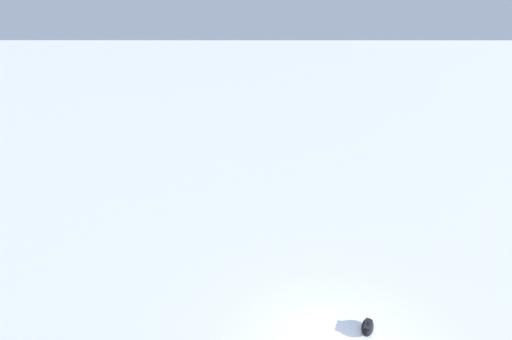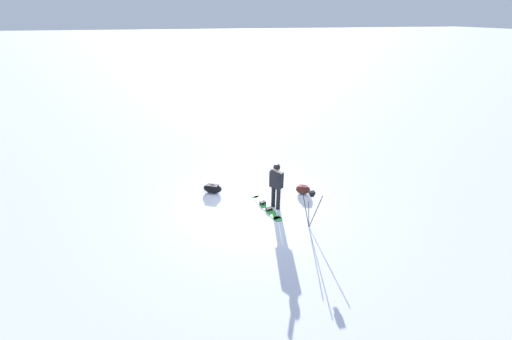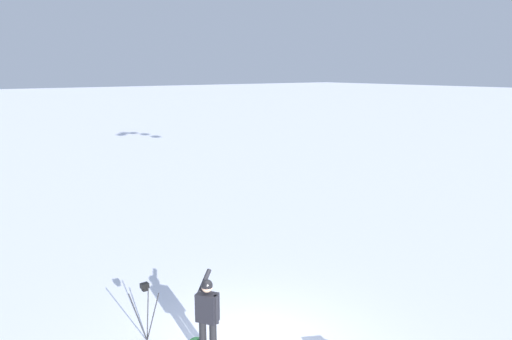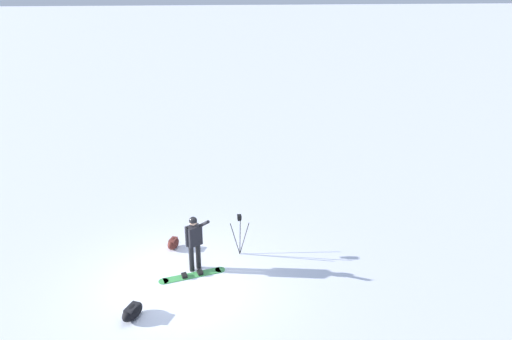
% 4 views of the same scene
% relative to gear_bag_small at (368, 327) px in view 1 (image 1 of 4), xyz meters
% --- Properties ---
extents(gear_bag_small, '(0.63, 0.78, 0.32)m').
position_rel_gear_bag_small_xyz_m(gear_bag_small, '(0.00, 0.00, 0.00)').
color(gear_bag_small, black).
rests_on(gear_bag_small, ground_plane).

